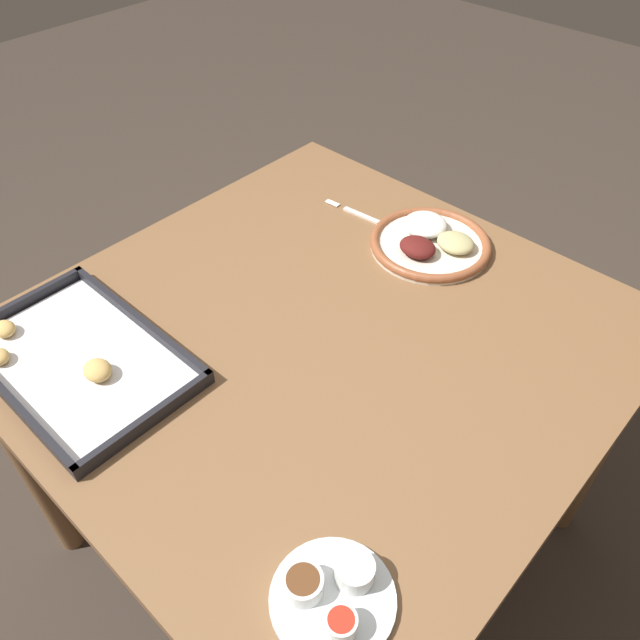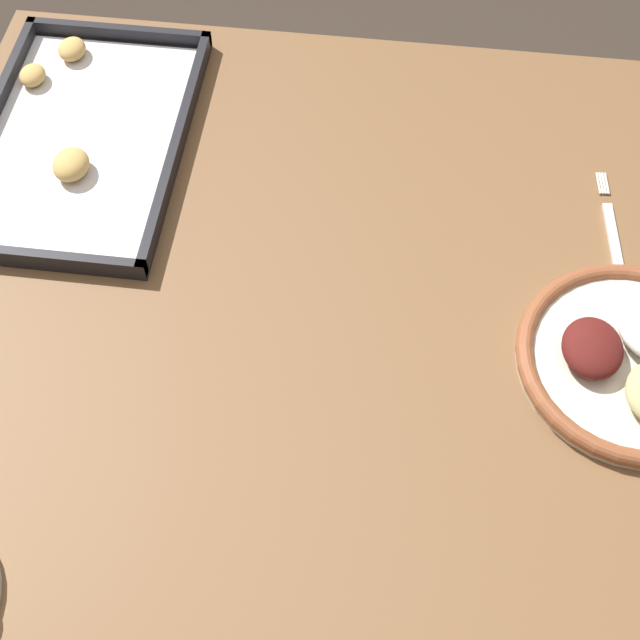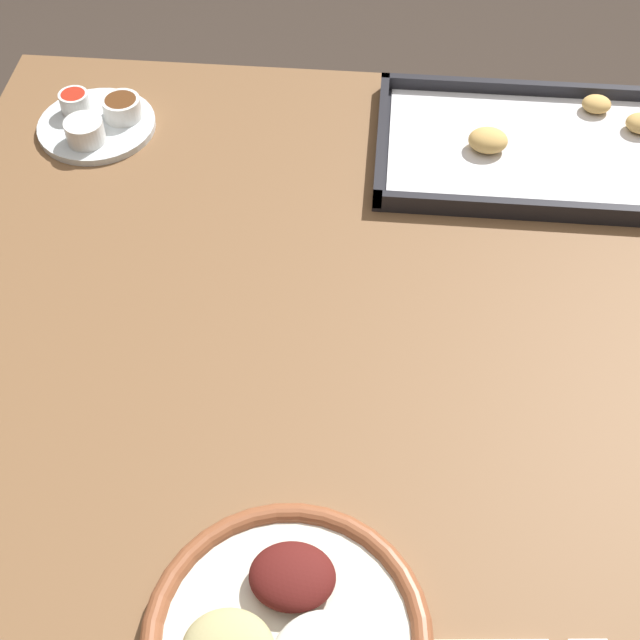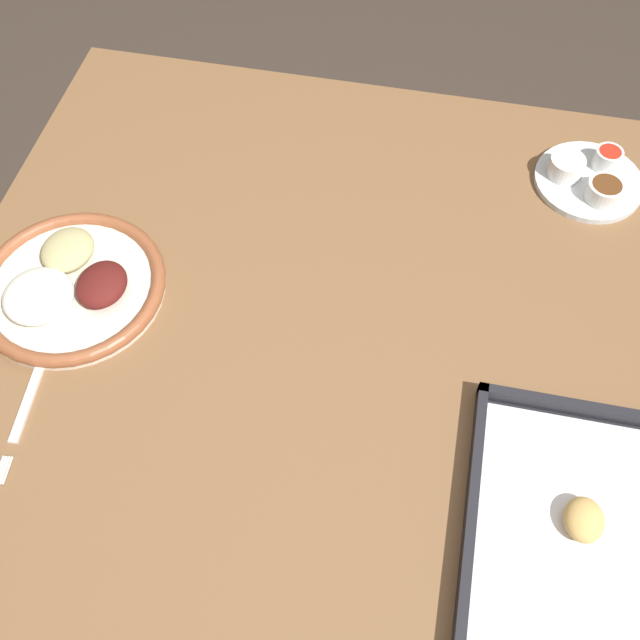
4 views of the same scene
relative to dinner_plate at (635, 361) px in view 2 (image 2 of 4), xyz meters
The scene contains 5 objects.
ground_plane 0.85m from the dinner_plate, 89.63° to the left, with size 8.00×8.00×0.00m, color #382D26.
dining_table 0.37m from the dinner_plate, 89.63° to the left, with size 1.02×1.04×0.75m.
dinner_plate is the anchor object (origin of this frame).
fork 0.17m from the dinner_plate, ahead, with size 0.22×0.03×0.00m.
baking_tray 0.75m from the dinner_plate, 69.50° to the left, with size 0.42×0.27×0.04m.
Camera 2 is at (-0.54, -0.07, 1.62)m, focal length 50.00 mm.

